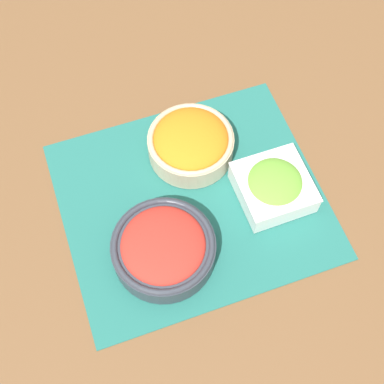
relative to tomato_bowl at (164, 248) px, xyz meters
name	(u,v)px	position (x,y,z in m)	size (l,w,h in m)	color
ground_plane	(192,200)	(0.08, 0.09, -0.04)	(3.00, 3.00, 0.00)	brown
placemat	(192,200)	(0.08, 0.09, -0.03)	(0.48, 0.42, 0.00)	#236B60
tomato_bowl	(164,248)	(0.00, 0.00, 0.00)	(0.18, 0.18, 0.06)	#333842
carrot_bowl	(191,142)	(0.12, 0.19, 0.00)	(0.17, 0.17, 0.07)	#C6B28E
lettuce_bowl	(274,186)	(0.23, 0.05, 0.00)	(0.13, 0.13, 0.06)	white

